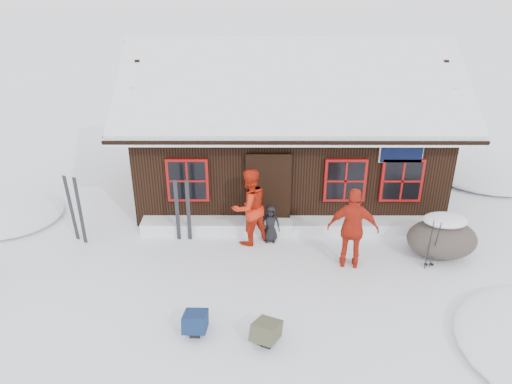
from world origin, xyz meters
TOP-DOWN VIEW (x-y plane):
  - ground at (0.00, 0.00)m, footprint 120.00×120.00m
  - mountain_hut at (1.50, 4.98)m, footprint 8.90×6.09m
  - snow_drift at (1.50, 2.25)m, footprint 7.60×0.60m
  - snow_mounds at (1.65, 1.86)m, footprint 20.60×13.20m
  - skier_orange_left at (0.44, 1.75)m, footprint 1.19×1.13m
  - skier_orange_right at (2.73, 0.72)m, footprint 1.19×0.65m
  - skier_crouched at (0.94, 1.79)m, footprint 0.47×0.31m
  - boulder at (4.91, 1.15)m, footprint 1.61×1.21m
  - ski_pair_mid at (-3.75, 1.80)m, footprint 0.42×0.24m
  - ski_pair_right at (-1.18, 1.86)m, footprint 0.37×0.03m
  - ski_poles at (4.50, 0.64)m, footprint 0.22×0.11m
  - backpack_blue at (-0.53, -1.48)m, footprint 0.45×0.59m
  - backpack_olive at (0.79, -1.73)m, footprint 0.63×0.70m

SIDE VIEW (x-z plane):
  - ground at x=0.00m, z-range 0.00..0.00m
  - snow_mounds at x=1.65m, z-range -0.24..0.24m
  - backpack_blue at x=-0.53m, z-range 0.00..0.31m
  - backpack_olive at x=0.79m, z-range 0.00..0.31m
  - snow_drift at x=1.50m, z-range 0.00..0.35m
  - boulder at x=4.91m, z-range 0.01..0.95m
  - skier_crouched at x=0.94m, z-range 0.00..0.96m
  - ski_poles at x=4.50m, z-range -0.04..1.19m
  - ski_pair_right at x=-1.18m, z-range -0.05..1.61m
  - ski_pair_mid at x=-3.75m, z-range -0.05..1.72m
  - skier_orange_right at x=2.73m, z-range 0.00..1.92m
  - skier_orange_left at x=0.44m, z-range 0.00..1.93m
  - mountain_hut at x=1.50m, z-range -0.63..3.79m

